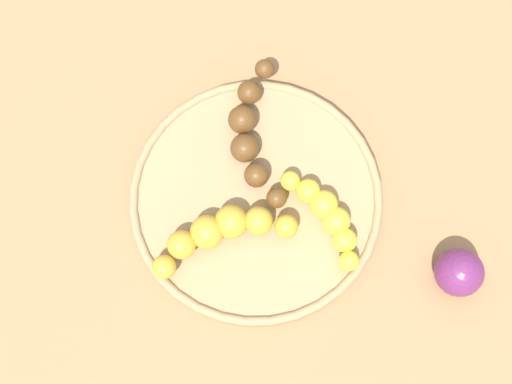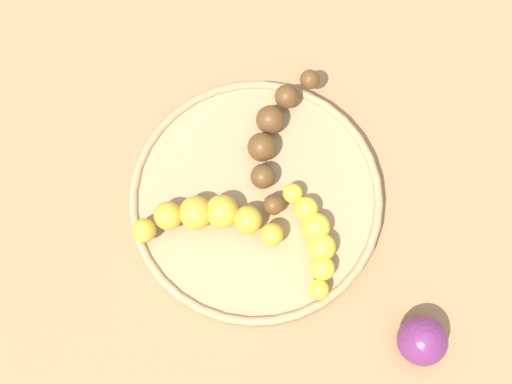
% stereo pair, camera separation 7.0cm
% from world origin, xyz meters
% --- Properties ---
extents(ground_plane, '(2.40, 2.40, 0.00)m').
position_xyz_m(ground_plane, '(0.00, 0.00, 0.00)').
color(ground_plane, '#936D47').
extents(fruit_bowl, '(0.28, 0.28, 0.02)m').
position_xyz_m(fruit_bowl, '(0.00, 0.00, 0.01)').
color(fruit_bowl, '#A08259').
rests_on(fruit_bowl, ground_plane).
extents(banana_overripe, '(0.15, 0.11, 0.03)m').
position_xyz_m(banana_overripe, '(0.06, -0.04, 0.04)').
color(banana_overripe, '#593819').
rests_on(banana_overripe, fruit_bowl).
extents(banana_spotted, '(0.08, 0.15, 0.04)m').
position_xyz_m(banana_spotted, '(-0.01, 0.06, 0.04)').
color(banana_spotted, gold).
rests_on(banana_spotted, fruit_bowl).
extents(banana_yellow, '(0.13, 0.05, 0.03)m').
position_xyz_m(banana_yellow, '(-0.07, -0.04, 0.03)').
color(banana_yellow, yellow).
rests_on(banana_yellow, fruit_bowl).
extents(plum_purple, '(0.05, 0.05, 0.05)m').
position_xyz_m(plum_purple, '(-0.20, -0.11, 0.03)').
color(plum_purple, '#662659').
rests_on(plum_purple, ground_plane).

